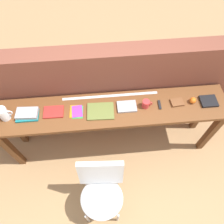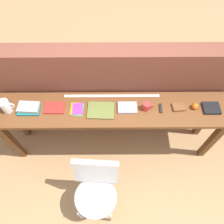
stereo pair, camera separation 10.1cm
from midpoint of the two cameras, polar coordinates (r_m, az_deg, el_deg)
The scene contains 16 objects.
ground_plane at distance 2.96m, azimuth 1.03°, elevation -13.47°, with size 40.00×40.00×0.00m, color tan.
brick_wall_back at distance 2.64m, azimuth 1.05°, elevation 4.76°, with size 6.00×0.20×1.38m, color brown.
sideboard at distance 2.41m, azimuth 1.19°, elevation -1.04°, with size 2.50×0.44×0.88m.
chair_white_moulded at distance 2.34m, azimuth -2.97°, elevation -19.40°, with size 0.47×0.48×0.89m.
pitcher_white at distance 2.45m, azimuth -24.94°, elevation 1.40°, with size 0.14×0.10×0.18m.
book_stack_leftmost at distance 2.41m, azimuth -19.81°, elevation 0.92°, with size 0.23×0.16×0.06m.
magazine_cycling at distance 2.35m, azimuth -13.61°, elevation 1.04°, with size 0.20×0.15×0.02m, color red.
pamphlet_pile_colourful at distance 2.31m, azimuth -7.86°, elevation 0.72°, with size 0.14×0.17×0.01m.
book_open_centre at distance 2.27m, azimuth -1.68°, elevation 0.39°, with size 0.28×0.21×0.02m, color olive.
book_grey_hardcover at distance 2.30m, azimuth 5.30°, elevation 1.10°, with size 0.20×0.14×0.02m, color #9E9EA3.
mug at distance 2.29m, azimuth 10.32°, elevation 1.44°, with size 0.11×0.08×0.09m.
multitool_folded at distance 2.35m, azimuth 13.79°, elevation 0.95°, with size 0.02×0.11×0.02m, color black.
leather_journal_brown at distance 2.41m, azimuth 18.18°, elevation 1.21°, with size 0.13×0.10×0.02m, color brown.
sports_ball_small at distance 2.45m, azimuth 21.99°, elevation 1.39°, with size 0.07×0.07×0.07m, color orange.
book_repair_rightmost at distance 2.53m, azimuth 25.56°, elevation 0.89°, with size 0.18×0.15×0.03m, color black.
ruler_metal_back_edge at distance 2.39m, azimuth 1.19°, elevation 4.21°, with size 1.04×0.03×0.00m, color silver.
Camera 2 is at (-0.01, -0.94, 2.81)m, focal length 35.00 mm.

